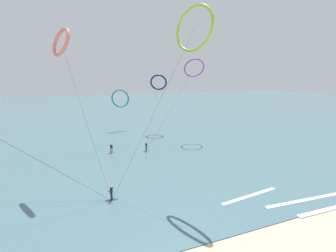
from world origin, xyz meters
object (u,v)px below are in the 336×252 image
Objects in this scene: surfer_charcoal at (111,194)px; kite_violet at (194,68)px; surfer_emerald at (146,147)px; surfer_magenta at (111,149)px; kite_teal at (120,98)px; kite_coral at (61,42)px; kite_navy at (159,82)px; kite_lime at (194,28)px.

kite_violet is at bearing -13.90° from surfer_charcoal.
surfer_magenta is at bearing -104.26° from surfer_emerald.
kite_coral is (-12.59, -29.22, 9.63)m from kite_teal.
kite_coral is (-4.10, 9.12, 17.15)m from surfer_charcoal.
surfer_emerald is at bearing 37.87° from kite_violet.
surfer_magenta is at bearing 26.52° from kite_violet.
kite_coral reaches higher than kite_navy.
kite_navy is (14.40, 14.39, 11.76)m from surfer_magenta.
kite_teal is 11.42m from kite_navy.
kite_lime is 25.24m from kite_violet.
kite_violet is 29.47m from kite_coral.
kite_violet is at bearing 128.90° from kite_lime.
kite_navy is (8.17, 15.77, 11.76)m from surfer_emerald.
kite_violet is (13.11, 6.27, 14.94)m from surfer_emerald.
surfer_emerald is 0.10× the size of kite_navy.
kite_teal is at bearing -37.06° from kite_violet.
kite_lime is (7.55, -17.16, 18.28)m from surfer_magenta.
kite_coral is at bearing 39.61° from kite_violet.
kite_navy reaches higher than surfer_emerald.
kite_navy is (8.58, -6.25, 4.24)m from kite_teal.
kite_coral is (-13.00, -7.21, 17.15)m from surfer_emerald.
kite_lime is 1.23× the size of kite_violet.
surfer_emerald and surfer_charcoal have the same top height.
surfer_magenta is at bearing -115.04° from kite_teal.
surfer_magenta is 0.10× the size of kite_navy.
kite_coral is at bearing -143.92° from kite_lime.
kite_teal is at bearing -11.81° from kite_navy.
kite_violet is 0.89× the size of kite_coral.
surfer_charcoal is at bearing -2.20° from kite_coral.
kite_teal is (-0.41, 22.01, 7.52)m from surfer_emerald.
surfer_magenta is at bearing 115.34° from kite_coral.
surfer_emerald is at bearing 1.73° from surfer_charcoal.
kite_lime reaches higher than surfer_charcoal.
kite_navy is at bearing 2.33° from surfer_charcoal.
kite_navy is at bearing -50.22° from kite_violet.
kite_navy is (-4.94, 9.49, -3.18)m from kite_violet.
surfer_magenta is 26.19m from kite_lime.
surfer_charcoal is 0.10× the size of kite_violet.
surfer_emerald is at bearing 148.10° from surfer_magenta.
kite_violet is 1.01× the size of kite_navy.
surfer_charcoal is 0.09× the size of kite_coral.
kite_coral reaches higher than kite_violet.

